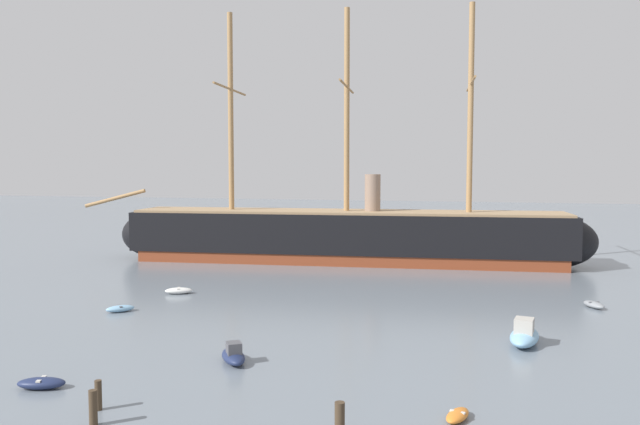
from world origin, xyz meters
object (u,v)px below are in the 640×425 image
object	(u,v)px
dinghy_mid_left	(120,309)
mooring_piling_midwater	(93,408)
dinghy_alongside_bow	(179,291)
sailboat_distant_centre	(409,254)
dinghy_foreground_right	(457,415)
dinghy_foreground_left	(41,383)
motorboat_near_centre	(233,355)
sailboat_far_left	(151,253)
mooring_piling_right_pair	(98,395)
dinghy_alongside_stern	(594,305)
tall_ship	(346,235)
motorboat_mid_right	(524,335)

from	to	relation	value
dinghy_mid_left	mooring_piling_midwater	size ratio (longest dim) A/B	1.40
dinghy_alongside_bow	sailboat_distant_centre	world-z (taller)	sailboat_distant_centre
dinghy_foreground_right	dinghy_foreground_left	bearing A→B (deg)	-176.52
mooring_piling_midwater	motorboat_near_centre	bearing A→B (deg)	75.57
dinghy_alongside_bow	mooring_piling_midwater	size ratio (longest dim) A/B	1.63
dinghy_mid_left	sailboat_far_left	world-z (taller)	sailboat_far_left
dinghy_foreground_left	sailboat_far_left	distance (m)	49.56
dinghy_foreground_right	motorboat_near_centre	distance (m)	14.56
dinghy_mid_left	dinghy_foreground_left	bearing A→B (deg)	-70.79
dinghy_alongside_bow	mooring_piling_right_pair	xyz separation A→B (m)	(9.38, -26.55, 0.44)
dinghy_foreground_right	sailboat_far_left	size ratio (longest dim) A/B	0.33
dinghy_mid_left	mooring_piling_right_pair	size ratio (longest dim) A/B	1.58
sailboat_far_left	dinghy_alongside_stern	bearing A→B (deg)	-18.75
mooring_piling_right_pair	mooring_piling_midwater	distance (m)	1.92
dinghy_foreground_right	tall_ship	bearing A→B (deg)	108.25
dinghy_mid_left	motorboat_mid_right	world-z (taller)	motorboat_mid_right
dinghy_foreground_right	motorboat_mid_right	bearing A→B (deg)	74.61
dinghy_foreground_left	motorboat_near_centre	xyz separation A→B (m)	(8.24, 6.76, 0.15)
mooring_piling_right_pair	dinghy_foreground_left	bearing A→B (deg)	158.88
dinghy_mid_left	dinghy_alongside_stern	xyz separation A→B (m)	(37.83, 11.29, 0.01)
sailboat_distant_centre	motorboat_near_centre	bearing A→B (deg)	-96.60
dinghy_foreground_left	dinghy_mid_left	xyz separation A→B (m)	(-5.88, 16.87, -0.03)
tall_ship	mooring_piling_midwater	world-z (taller)	tall_ship
motorboat_near_centre	motorboat_mid_right	distance (m)	19.29
motorboat_mid_right	mooring_piling_midwater	size ratio (longest dim) A/B	2.76
motorboat_mid_right	sailboat_far_left	xyz separation A→B (m)	(-44.99, 30.37, -0.11)
dinghy_foreground_right	mooring_piling_midwater	xyz separation A→B (m)	(-16.15, -4.84, 0.60)
tall_ship	mooring_piling_right_pair	bearing A→B (deg)	-91.96
tall_ship	mooring_piling_midwater	distance (m)	51.40
sailboat_far_left	motorboat_mid_right	bearing A→B (deg)	-34.02
motorboat_mid_right	dinghy_alongside_stern	bearing A→B (deg)	63.71
mooring_piling_right_pair	sailboat_far_left	bearing A→B (deg)	116.97
dinghy_foreground_left	motorboat_near_centre	bearing A→B (deg)	39.38
motorboat_mid_right	sailboat_distant_centre	xyz separation A→B (m)	(-11.96, 37.96, -0.10)
motorboat_near_centre	sailboat_distant_centre	xyz separation A→B (m)	(5.37, 46.43, 0.09)
sailboat_distant_centre	dinghy_alongside_bow	bearing A→B (deg)	-122.71
dinghy_alongside_bow	mooring_piling_midwater	distance (m)	30.06
dinghy_foreground_left	sailboat_distant_centre	world-z (taller)	sailboat_distant_centre
dinghy_foreground_right	mooring_piling_right_pair	distance (m)	17.33
dinghy_foreground_right	mooring_piling_right_pair	world-z (taller)	mooring_piling_right_pair
motorboat_mid_right	dinghy_foreground_right	bearing A→B (deg)	-105.39
tall_ship	dinghy_alongside_stern	size ratio (longest dim) A/B	24.94
dinghy_foreground_left	dinghy_mid_left	size ratio (longest dim) A/B	1.18
tall_ship	sailboat_far_left	bearing A→B (deg)	-175.11
sailboat_far_left	mooring_piling_midwater	distance (m)	55.12
dinghy_alongside_stern	motorboat_near_centre	bearing A→B (deg)	-137.95
dinghy_foreground_right	dinghy_mid_left	distance (m)	31.69
tall_ship	dinghy_foreground_left	distance (m)	48.33
dinghy_alongside_stern	mooring_piling_right_pair	size ratio (longest dim) A/B	1.75
motorboat_mid_right	dinghy_alongside_bow	xyz separation A→B (m)	(-30.24, 9.50, -0.35)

